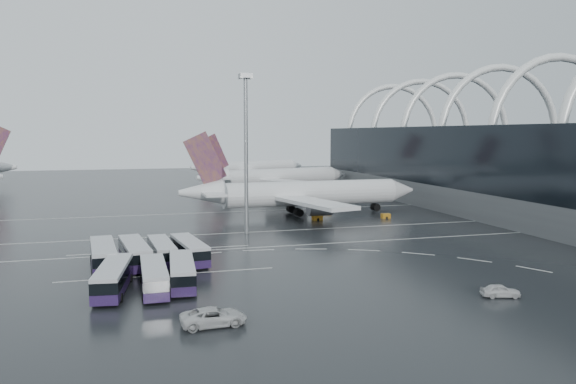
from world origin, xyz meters
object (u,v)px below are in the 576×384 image
object	(u,v)px
van_curve_a	(214,317)
floodlight_mast	(246,134)
bus_row_far_b	(154,276)
van_curve_b	(500,291)
gse_cart_belly_c	(317,217)
airliner_gate_c	(248,168)
airliner_main	(299,194)
bus_row_far_a	(113,277)
airliner_gate_b	(273,178)
bus_row_near_b	(135,253)
gse_cart_belly_a	(386,216)
bus_row_near_c	(162,251)
bus_row_near_d	(189,250)
gse_cart_belly_e	(326,209)
bus_row_far_c	(182,271)
bus_row_near_a	(103,255)

from	to	relation	value
van_curve_a	floodlight_mast	bearing A→B (deg)	-18.76
bus_row_far_b	van_curve_b	bearing A→B (deg)	-109.86
gse_cart_belly_c	van_curve_a	bearing A→B (deg)	-117.36
airliner_gate_c	floodlight_mast	distance (m)	118.74
airliner_main	bus_row_far_a	xyz separation A→B (m)	(-38.66, -53.02, -2.94)
bus_row_far_a	van_curve_b	size ratio (longest dim) A/B	3.10
airliner_gate_b	van_curve_b	size ratio (longest dim) A/B	12.09
bus_row_near_b	gse_cart_belly_a	world-z (taller)	bus_row_near_b
airliner_gate_b	airliner_gate_c	distance (m)	48.27
airliner_main	bus_row_far_a	world-z (taller)	airliner_main
bus_row_near_c	bus_row_near_d	world-z (taller)	bus_row_near_d
bus_row_far_a	bus_row_near_c	bearing A→B (deg)	-16.94
gse_cart_belly_e	airliner_gate_c	bearing A→B (deg)	89.76
airliner_main	airliner_gate_b	size ratio (longest dim) A/B	1.07
airliner_gate_c	floodlight_mast	bearing A→B (deg)	-124.07
airliner_gate_c	gse_cart_belly_a	world-z (taller)	airliner_gate_c
bus_row_near_d	bus_row_far_c	bearing A→B (deg)	162.23
airliner_main	bus_row_near_b	bearing A→B (deg)	-133.36
bus_row_near_d	bus_row_far_c	xyz separation A→B (m)	(-2.19, -12.44, -0.02)
airliner_main	van_curve_b	xyz separation A→B (m)	(3.25, -67.01, -3.97)
airliner_gate_b	bus_row_near_b	bearing A→B (deg)	-131.27
bus_row_far_b	gse_cart_belly_c	xyz separation A→B (m)	(35.66, 45.35, -1.10)
airliner_main	gse_cart_belly_a	bearing A→B (deg)	-32.25
van_curve_b	gse_cart_belly_e	size ratio (longest dim) A/B	2.09
airliner_gate_b	bus_row_near_b	world-z (taller)	airliner_gate_b
airliner_gate_c	bus_row_far_c	size ratio (longest dim) A/B	3.96
airliner_gate_c	bus_row_near_c	distance (m)	140.87
airliner_gate_c	van_curve_a	world-z (taller)	airliner_gate_c
bus_row_far_a	bus_row_far_c	size ratio (longest dim) A/B	1.05
gse_cart_belly_a	airliner_gate_c	bearing A→B (deg)	94.50
bus_row_near_b	gse_cart_belly_c	distance (m)	49.30
bus_row_near_a	bus_row_near_d	bearing A→B (deg)	-89.98
airliner_gate_b	bus_row_near_d	xyz separation A→B (m)	(-34.85, -87.25, -2.86)
van_curve_b	floodlight_mast	world-z (taller)	floodlight_mast
airliner_gate_b	floodlight_mast	xyz separation A→B (m)	(-22.36, -67.20, 13.64)
airliner_gate_c	bus_row_far_b	size ratio (longest dim) A/B	4.02
airliner_main	gse_cart_belly_c	distance (m)	9.34
airliner_gate_b	airliner_main	bearing A→B (deg)	-112.97
bus_row_far_c	gse_cart_belly_c	size ratio (longest dim) A/B	5.92
airliner_main	bus_row_near_c	world-z (taller)	airliner_main
gse_cart_belly_c	bus_row_far_c	bearing A→B (deg)	-126.31
bus_row_far_b	gse_cart_belly_c	distance (m)	57.70
floodlight_mast	airliner_gate_c	bearing A→B (deg)	78.10
bus_row_far_c	gse_cart_belly_a	bearing A→B (deg)	-44.68
airliner_gate_c	bus_row_far_a	bearing A→B (deg)	-129.68
bus_row_near_c	bus_row_far_c	world-z (taller)	bus_row_far_c
bus_row_far_c	gse_cart_belly_a	size ratio (longest dim) A/B	6.69
airliner_main	gse_cart_belly_e	xyz separation A→B (m)	(7.89, 3.65, -4.14)
bus_row_near_c	bus_row_far_a	world-z (taller)	bus_row_far_a
bus_row_near_b	bus_row_far_c	world-z (taller)	bus_row_near_b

